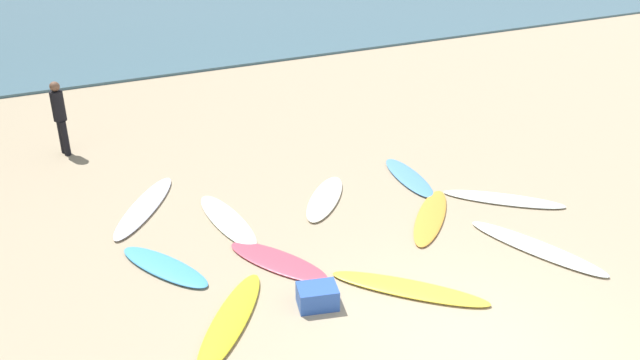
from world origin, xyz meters
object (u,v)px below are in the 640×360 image
at_px(surfboard_4, 227,220).
at_px(surfboard_6, 144,207).
at_px(surfboard_8, 164,267).
at_px(surfboard_2, 536,248).
at_px(surfboard_5, 325,198).
at_px(surfboard_7, 278,261).
at_px(surfboard_10, 504,199).
at_px(beach_cooler, 317,296).
at_px(surfboard_1, 409,288).
at_px(surfboard_0, 409,177).
at_px(surfboard_3, 431,217).
at_px(surfboard_9, 231,319).
at_px(beachgoer_near, 60,115).

relative_size(surfboard_4, surfboard_6, 0.87).
height_order(surfboard_4, surfboard_8, surfboard_8).
distance_m(surfboard_2, surfboard_5, 3.99).
distance_m(surfboard_5, surfboard_7, 2.36).
bearing_deg(surfboard_10, surfboard_6, -71.21).
relative_size(surfboard_2, surfboard_6, 0.98).
height_order(surfboard_6, beach_cooler, beach_cooler).
height_order(surfboard_7, beach_cooler, beach_cooler).
bearing_deg(surfboard_4, surfboard_1, 114.39).
bearing_deg(beach_cooler, surfboard_6, 110.25).
bearing_deg(surfboard_0, surfboard_3, 77.80).
xyz_separation_m(surfboard_0, beach_cooler, (-3.64, -3.02, 0.12)).
height_order(surfboard_0, surfboard_7, surfboard_0).
bearing_deg(surfboard_9, surfboard_3, -125.32).
distance_m(surfboard_4, beach_cooler, 3.02).
xyz_separation_m(surfboard_6, surfboard_8, (-0.21, -2.20, -0.00)).
bearing_deg(surfboard_1, beach_cooler, 124.88).
bearing_deg(beachgoer_near, beach_cooler, -174.47).
bearing_deg(surfboard_1, surfboard_6, 80.25).
bearing_deg(surfboard_6, surfboard_0, 22.49).
relative_size(surfboard_0, surfboard_2, 0.78).
distance_m(surfboard_1, surfboard_10, 3.70).
distance_m(surfboard_2, surfboard_4, 5.42).
distance_m(surfboard_1, surfboard_7, 2.19).
bearing_deg(surfboard_6, surfboard_7, -27.33).
height_order(surfboard_1, surfboard_9, surfboard_9).
relative_size(surfboard_3, surfboard_5, 1.13).
bearing_deg(beach_cooler, surfboard_5, 60.76).
bearing_deg(beach_cooler, surfboard_9, 170.64).
bearing_deg(surfboard_2, surfboard_5, 107.68).
relative_size(surfboard_5, surfboard_7, 1.01).
bearing_deg(surfboard_1, surfboard_8, 100.97).
bearing_deg(surfboard_2, surfboard_6, 122.94).
relative_size(beachgoer_near, beach_cooler, 2.89).
distance_m(surfboard_3, beach_cooler, 3.36).
xyz_separation_m(surfboard_0, surfboard_4, (-3.96, -0.02, -0.01)).
bearing_deg(surfboard_5, surfboard_6, 19.43).
distance_m(surfboard_4, surfboard_7, 1.69).
xyz_separation_m(surfboard_0, surfboard_3, (-0.59, -1.60, -0.01)).
height_order(surfboard_0, surfboard_6, surfboard_6).
xyz_separation_m(surfboard_5, surfboard_8, (-3.41, -0.97, 0.00)).
xyz_separation_m(surfboard_8, beachgoer_near, (-0.73, 5.62, 0.89)).
distance_m(surfboard_0, surfboard_10, 1.98).
bearing_deg(surfboard_5, surfboard_0, -137.74).
bearing_deg(beachgoer_near, surfboard_5, -150.93).
bearing_deg(surfboard_4, surfboard_10, 158.65).
height_order(surfboard_1, surfboard_10, surfboard_1).
distance_m(surfboard_6, beach_cooler, 4.46).
distance_m(surfboard_0, beachgoer_near, 7.70).
relative_size(surfboard_1, surfboard_5, 1.24).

